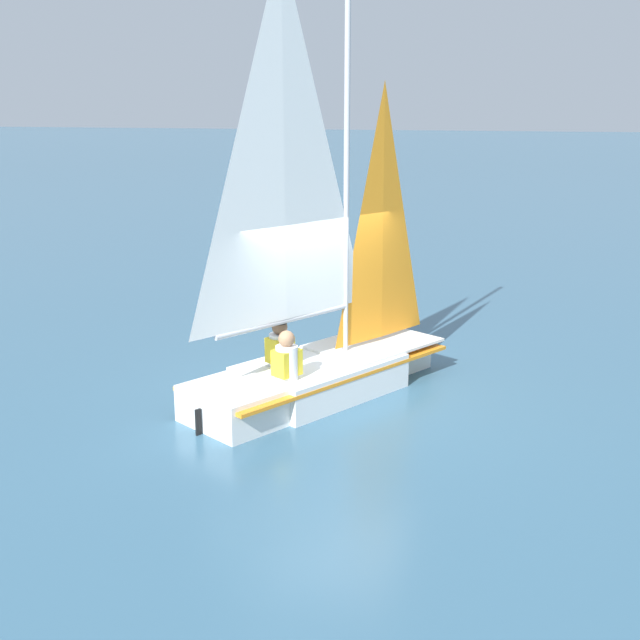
# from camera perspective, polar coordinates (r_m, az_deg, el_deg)

# --- Properties ---
(ground_plane) EXTENTS (260.00, 260.00, 0.00)m
(ground_plane) POSITION_cam_1_polar(r_m,az_deg,el_deg) (11.60, 0.00, -5.23)
(ground_plane) COLOR #38607A
(sailboat_main) EXTENTS (3.17, 4.26, 6.07)m
(sailboat_main) POSITION_cam_1_polar(r_m,az_deg,el_deg) (11.28, -0.20, -0.87)
(sailboat_main) COLOR white
(sailboat_main) RESTS_ON ground_plane
(sailor_helm) EXTENTS (0.41, 0.42, 1.16)m
(sailor_helm) POSITION_cam_1_polar(r_m,az_deg,el_deg) (11.20, -2.86, -2.58)
(sailor_helm) COLOR black
(sailor_helm) RESTS_ON ground_plane
(sailor_crew) EXTENTS (0.41, 0.42, 1.16)m
(sailor_crew) POSITION_cam_1_polar(r_m,az_deg,el_deg) (10.65, -2.37, -3.59)
(sailor_crew) COLOR black
(sailor_crew) RESTS_ON ground_plane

